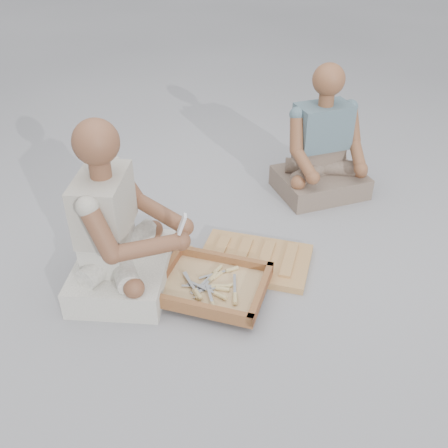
% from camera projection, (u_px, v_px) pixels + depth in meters
% --- Properties ---
extents(ground, '(60.00, 60.00, 0.00)m').
position_uv_depth(ground, '(231.00, 296.00, 2.55)').
color(ground, '#949499').
rests_on(ground, ground).
extents(carved_panel, '(0.63, 0.45, 0.04)m').
position_uv_depth(carved_panel, '(254.00, 260.00, 2.76)').
color(carved_panel, '#B08644').
rests_on(carved_panel, ground).
extents(tool_tray, '(0.59, 0.49, 0.07)m').
position_uv_depth(tool_tray, '(212.00, 285.00, 2.52)').
color(tool_tray, brown).
rests_on(tool_tray, carved_panel).
extents(chisel_0, '(0.14, 0.19, 0.02)m').
position_uv_depth(chisel_0, '(196.00, 292.00, 2.45)').
color(chisel_0, silver).
rests_on(chisel_0, tool_tray).
extents(chisel_1, '(0.21, 0.10, 0.02)m').
position_uv_depth(chisel_1, '(217.00, 294.00, 2.44)').
color(chisel_1, silver).
rests_on(chisel_1, tool_tray).
extents(chisel_2, '(0.19, 0.14, 0.02)m').
position_uv_depth(chisel_2, '(228.00, 270.00, 2.60)').
color(chisel_2, silver).
rests_on(chisel_2, tool_tray).
extents(chisel_3, '(0.21, 0.11, 0.02)m').
position_uv_depth(chisel_3, '(222.00, 287.00, 2.50)').
color(chisel_3, silver).
rests_on(chisel_3, tool_tray).
extents(chisel_4, '(0.10, 0.21, 0.02)m').
position_uv_depth(chisel_4, '(215.00, 272.00, 2.59)').
color(chisel_4, silver).
rests_on(chisel_4, tool_tray).
extents(chisel_5, '(0.22, 0.03, 0.02)m').
position_uv_depth(chisel_5, '(219.00, 288.00, 2.49)').
color(chisel_5, silver).
rests_on(chisel_5, tool_tray).
extents(chisel_6, '(0.22, 0.06, 0.02)m').
position_uv_depth(chisel_6, '(214.00, 286.00, 2.50)').
color(chisel_6, silver).
rests_on(chisel_6, tool_tray).
extents(chisel_7, '(0.06, 0.22, 0.02)m').
position_uv_depth(chisel_7, '(235.00, 296.00, 2.43)').
color(chisel_7, silver).
rests_on(chisel_7, tool_tray).
extents(chisel_8, '(0.09, 0.21, 0.02)m').
position_uv_depth(chisel_8, '(211.00, 279.00, 2.55)').
color(chisel_8, silver).
rests_on(chisel_8, tool_tray).
extents(chisel_9, '(0.10, 0.21, 0.02)m').
position_uv_depth(chisel_9, '(213.00, 305.00, 2.37)').
color(chisel_9, silver).
rests_on(chisel_9, tool_tray).
extents(chisel_10, '(0.12, 0.20, 0.02)m').
position_uv_depth(chisel_10, '(214.00, 278.00, 2.56)').
color(chisel_10, silver).
rests_on(chisel_10, tool_tray).
extents(chisel_11, '(0.13, 0.20, 0.02)m').
position_uv_depth(chisel_11, '(195.00, 292.00, 2.46)').
color(chisel_11, silver).
rests_on(chisel_11, tool_tray).
extents(wood_chip_0, '(0.02, 0.02, 0.00)m').
position_uv_depth(wood_chip_0, '(186.00, 265.00, 2.76)').
color(wood_chip_0, tan).
rests_on(wood_chip_0, ground).
extents(wood_chip_1, '(0.02, 0.02, 0.00)m').
position_uv_depth(wood_chip_1, '(212.00, 258.00, 2.81)').
color(wood_chip_1, tan).
rests_on(wood_chip_1, ground).
extents(wood_chip_2, '(0.02, 0.02, 0.00)m').
position_uv_depth(wood_chip_2, '(200.00, 267.00, 2.74)').
color(wood_chip_2, tan).
rests_on(wood_chip_2, ground).
extents(wood_chip_3, '(0.02, 0.02, 0.00)m').
position_uv_depth(wood_chip_3, '(238.00, 257.00, 2.81)').
color(wood_chip_3, tan).
rests_on(wood_chip_3, ground).
extents(wood_chip_4, '(0.02, 0.02, 0.00)m').
position_uv_depth(wood_chip_4, '(218.00, 282.00, 2.64)').
color(wood_chip_4, tan).
rests_on(wood_chip_4, ground).
extents(wood_chip_5, '(0.02, 0.02, 0.00)m').
position_uv_depth(wood_chip_5, '(229.00, 254.00, 2.84)').
color(wood_chip_5, tan).
rests_on(wood_chip_5, ground).
extents(wood_chip_6, '(0.02, 0.02, 0.00)m').
position_uv_depth(wood_chip_6, '(148.00, 294.00, 2.55)').
color(wood_chip_6, tan).
rests_on(wood_chip_6, ground).
extents(wood_chip_7, '(0.02, 0.02, 0.00)m').
position_uv_depth(wood_chip_7, '(173.00, 263.00, 2.76)').
color(wood_chip_7, tan).
rests_on(wood_chip_7, ground).
extents(wood_chip_8, '(0.02, 0.02, 0.00)m').
position_uv_depth(wood_chip_8, '(191.00, 247.00, 2.89)').
color(wood_chip_8, tan).
rests_on(wood_chip_8, ground).
extents(craftsman, '(0.64, 0.63, 0.91)m').
position_uv_depth(craftsman, '(117.00, 235.00, 2.46)').
color(craftsman, silver).
rests_on(craftsman, ground).
extents(companion, '(0.70, 0.66, 0.87)m').
position_uv_depth(companion, '(322.00, 153.00, 3.27)').
color(companion, '#746254').
rests_on(companion, ground).
extents(mobile_phone, '(0.06, 0.05, 0.10)m').
position_uv_depth(mobile_phone, '(182.00, 224.00, 2.32)').
color(mobile_phone, silver).
rests_on(mobile_phone, craftsman).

